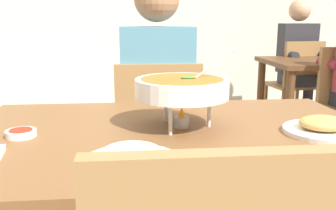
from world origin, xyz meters
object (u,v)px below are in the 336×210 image
object	(u,v)px
curry_bowl	(182,88)
sauce_dish	(21,133)
dining_table_main	(172,163)
patron_bg_right	(298,56)
appetizer_plate	(323,127)
diner_main	(157,91)
rice_plate	(131,158)
dining_table_far	(323,75)
chair_diner_main	(158,136)
chair_bg_right	(297,79)

from	to	relation	value
curry_bowl	sauce_dish	distance (m)	0.51
dining_table_main	patron_bg_right	world-z (taller)	patron_bg_right
dining_table_main	sauce_dish	size ratio (longest dim) A/B	14.64
dining_table_main	appetizer_plate	xyz separation A→B (m)	(0.46, -0.07, 0.13)
diner_main	curry_bowl	distance (m)	0.73
rice_plate	appetizer_plate	size ratio (longest dim) A/B	1.00
curry_bowl	dining_table_far	bearing A→B (deg)	52.40
dining_table_main	chair_diner_main	xyz separation A→B (m)	(-0.00, 0.72, -0.14)
dining_table_main	appetizer_plate	world-z (taller)	appetizer_plate
chair_diner_main	chair_bg_right	bearing A→B (deg)	48.93
diner_main	dining_table_far	distance (m)	2.02
dining_table_main	curry_bowl	size ratio (longest dim) A/B	3.97
chair_diner_main	curry_bowl	size ratio (longest dim) A/B	2.71
dining_table_main	diner_main	distance (m)	0.76
appetizer_plate	curry_bowl	bearing A→B (deg)	165.64
appetizer_plate	patron_bg_right	distance (m)	2.86
diner_main	curry_bowl	world-z (taller)	diner_main
diner_main	dining_table_far	world-z (taller)	diner_main
curry_bowl	appetizer_plate	world-z (taller)	curry_bowl
patron_bg_right	curry_bowl	bearing A→B (deg)	-121.32
rice_plate	dining_table_main	bearing A→B (deg)	65.12
rice_plate	chair_bg_right	bearing A→B (deg)	58.87
appetizer_plate	chair_bg_right	world-z (taller)	chair_bg_right
chair_diner_main	rice_plate	bearing A→B (deg)	-97.32
chair_diner_main	rice_plate	distance (m)	1.04
appetizer_plate	dining_table_far	world-z (taller)	appetizer_plate
sauce_dish	chair_bg_right	distance (m)	3.23
diner_main	patron_bg_right	distance (m)	2.39
diner_main	dining_table_far	size ratio (longest dim) A/B	1.31
chair_diner_main	curry_bowl	distance (m)	0.78
rice_plate	sauce_dish	bearing A→B (deg)	141.71
dining_table_main	sauce_dish	bearing A→B (deg)	-177.99
curry_bowl	dining_table_far	xyz separation A→B (m)	(1.53, 1.99, -0.26)
dining_table_far	patron_bg_right	distance (m)	0.55
sauce_dish	patron_bg_right	bearing A→B (deg)	51.80
curry_bowl	sauce_dish	bearing A→B (deg)	-173.76
chair_diner_main	rice_plate	xyz separation A→B (m)	(-0.13, -1.00, 0.27)
curry_bowl	appetizer_plate	size ratio (longest dim) A/B	1.39
diner_main	curry_bowl	xyz separation A→B (m)	(0.03, -0.72, 0.14)
sauce_dish	dining_table_main	bearing A→B (deg)	2.01
dining_table_far	chair_bg_right	size ratio (longest dim) A/B	1.11
sauce_dish	chair_diner_main	bearing A→B (deg)	58.17
dining_table_far	sauce_dish	bearing A→B (deg)	-134.74
dining_table_main	sauce_dish	world-z (taller)	sauce_dish
sauce_dish	chair_bg_right	world-z (taller)	chair_bg_right
chair_diner_main	diner_main	distance (m)	0.24
chair_diner_main	diner_main	bearing A→B (deg)	90.00
dining_table_far	chair_bg_right	xyz separation A→B (m)	(-0.02, 0.47, -0.11)
rice_plate	patron_bg_right	size ratio (longest dim) A/B	0.18
curry_bowl	chair_bg_right	distance (m)	2.91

